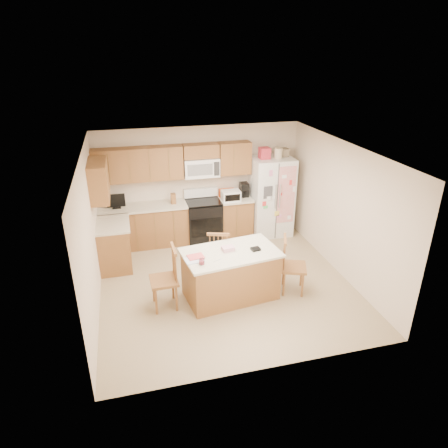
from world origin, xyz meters
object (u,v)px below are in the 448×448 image
object	(u,v)px
refrigerator	(271,196)
island	(230,274)
windsor_chair_left	(166,280)
windsor_chair_back	(219,255)
stove	(203,219)
windsor_chair_right	(292,267)

from	to	relation	value
refrigerator	island	bearing A→B (deg)	-124.45
island	windsor_chair_left	distance (m)	1.12
windsor_chair_back	refrigerator	bearing A→B (deg)	45.20
stove	windsor_chair_back	world-z (taller)	stove
windsor_chair_back	windsor_chair_right	distance (m)	1.38
refrigerator	windsor_chair_back	distance (m)	2.35
stove	windsor_chair_right	distance (m)	2.71
windsor_chair_back	island	bearing A→B (deg)	-86.32
refrigerator	windsor_chair_back	bearing A→B (deg)	-134.80
windsor_chair_back	windsor_chair_right	xyz separation A→B (m)	(1.14, -0.78, 0.03)
stove	island	world-z (taller)	stove
stove	island	distance (m)	2.37
windsor_chair_left	windsor_chair_back	xyz separation A→B (m)	(1.08, 0.69, -0.05)
stove	refrigerator	distance (m)	1.63
island	windsor_chair_right	size ratio (longest dim) A/B	1.64
refrigerator	island	distance (m)	2.84
island	refrigerator	bearing A→B (deg)	55.55
refrigerator	stove	bearing A→B (deg)	177.70
stove	windsor_chair_back	distance (m)	1.70
stove	refrigerator	bearing A→B (deg)	-2.30
refrigerator	windsor_chair_left	distance (m)	3.59
windsor_chair_right	windsor_chair_left	bearing A→B (deg)	177.69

